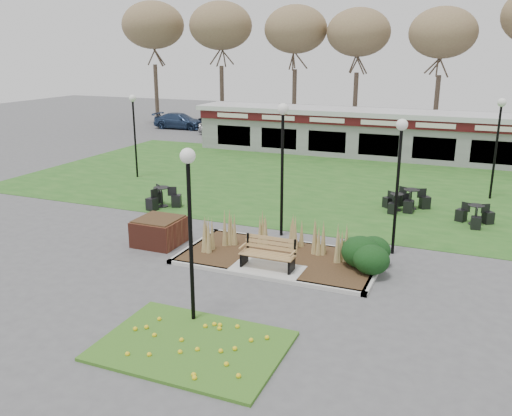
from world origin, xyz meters
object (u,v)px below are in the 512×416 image
at_px(car_black, 219,123).
at_px(bistro_set_a, 162,200).
at_px(lamp_post_near_left, 400,157).
at_px(car_silver, 221,127).
at_px(park_bench, 269,253).
at_px(lamp_post_mid_right, 499,126).
at_px(bistro_set_d, 475,218).
at_px(car_blue, 180,121).
at_px(brick_planter, 159,231).
at_px(lamp_post_near_right, 189,198).
at_px(lamp_post_mid_left, 283,141).
at_px(lamp_post_far_left, 134,118).
at_px(food_pavilion, 383,134).
at_px(bistro_set_b, 396,205).
at_px(bistro_set_c, 411,202).

bearing_deg(car_black, bistro_set_a, -137.27).
distance_m(lamp_post_near_left, car_silver, 27.03).
height_order(park_bench, lamp_post_mid_right, lamp_post_mid_right).
height_order(bistro_set_d, car_blue, car_blue).
relative_size(lamp_post_near_left, car_silver, 1.25).
distance_m(brick_planter, bistro_set_a, 4.66).
xyz_separation_m(lamp_post_near_right, lamp_post_mid_left, (-0.20, 7.00, 0.27)).
bearing_deg(lamp_post_far_left, food_pavilion, 43.94).
distance_m(lamp_post_mid_right, bistro_set_b, 5.96).
relative_size(bistro_set_a, car_silver, 0.45).
xyz_separation_m(food_pavilion, car_black, (-14.66, 6.46, -0.85)).
xyz_separation_m(brick_planter, car_black, (-10.26, 25.42, 0.15)).
relative_size(lamp_post_mid_left, car_black, 1.27).
relative_size(car_black, car_blue, 0.83).
distance_m(lamp_post_near_right, lamp_post_far_left, 16.56).
distance_m(park_bench, lamp_post_far_left, 14.52).
height_order(brick_planter, bistro_set_b, brick_planter).
distance_m(bistro_set_b, car_black, 25.07).
xyz_separation_m(lamp_post_near_right, bistro_set_c, (3.75, 12.27, -2.91)).
xyz_separation_m(park_bench, car_blue, (-18.10, 25.74, 0.07)).
bearing_deg(car_silver, lamp_post_mid_left, -158.71).
bearing_deg(brick_planter, food_pavilion, 76.94).
relative_size(lamp_post_mid_right, car_blue, 0.99).
height_order(lamp_post_mid_left, car_blue, lamp_post_mid_left).
xyz_separation_m(lamp_post_mid_right, car_blue, (-24.42, 14.11, -2.64)).
bearing_deg(lamp_post_mid_right, bistro_set_d, -97.30).
relative_size(bistro_set_b, car_silver, 0.38).
distance_m(bistro_set_a, car_silver, 20.40).
bearing_deg(bistro_set_b, lamp_post_far_left, 175.64).
distance_m(bistro_set_c, bistro_set_d, 2.87).
distance_m(brick_planter, food_pavilion, 19.49).
distance_m(lamp_post_far_left, bistro_set_c, 14.51).
xyz_separation_m(park_bench, lamp_post_mid_left, (-0.76, 3.26, 2.91)).
relative_size(lamp_post_mid_right, car_silver, 1.26).
height_order(lamp_post_mid_right, car_silver, lamp_post_mid_right).
xyz_separation_m(bistro_set_d, car_blue, (-23.86, 18.46, 0.38)).
relative_size(park_bench, lamp_post_mid_left, 0.35).
distance_m(park_bench, lamp_post_mid_right, 13.51).
bearing_deg(lamp_post_near_right, bistro_set_b, 74.68).
bearing_deg(car_silver, lamp_post_near_right, -165.20).
height_order(brick_planter, lamp_post_near_right, lamp_post_near_right).
bearing_deg(lamp_post_far_left, bistro_set_a, -45.60).
bearing_deg(brick_planter, lamp_post_far_left, 128.52).
bearing_deg(car_black, lamp_post_near_left, -119.70).
height_order(bistro_set_a, bistro_set_d, bistro_set_a).
xyz_separation_m(lamp_post_mid_left, bistro_set_a, (-6.03, 1.50, -3.19)).
bearing_deg(car_blue, bistro_set_a, -154.09).
bearing_deg(car_blue, lamp_post_mid_right, -122.42).
xyz_separation_m(lamp_post_near_right, car_silver, (-12.79, 27.81, -2.61)).
height_order(bistro_set_b, bistro_set_c, bistro_set_c).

